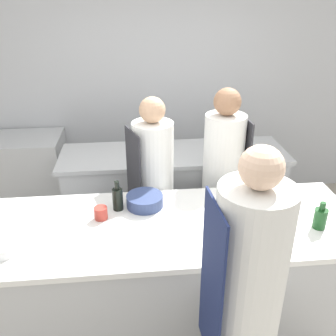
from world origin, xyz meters
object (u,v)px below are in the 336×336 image
object	(u,v)px
chef_at_pass_far	(153,192)
bottle_vinegar	(320,218)
bowl_prep_small	(0,245)
bowl_ceramic_blue	(278,193)
oven_range	(22,177)
chef_at_prep_near	(243,312)
chef_at_stove	(222,182)
bowl_mixing_large	(145,201)
bottle_olive_oil	(118,198)
cup	(101,213)

from	to	relation	value
chef_at_pass_far	bottle_vinegar	world-z (taller)	chef_at_pass_far
bowl_prep_small	bowl_ceramic_blue	distance (m)	1.97
oven_range	bottle_vinegar	world-z (taller)	bottle_vinegar
chef_at_pass_far	bowl_prep_small	distance (m)	1.29
chef_at_prep_near	bottle_vinegar	world-z (taller)	chef_at_prep_near
oven_range	bottle_vinegar	distance (m)	3.17
chef_at_stove	bowl_mixing_large	size ratio (longest dim) A/B	6.27
oven_range	bowl_ceramic_blue	world-z (taller)	bowl_ceramic_blue
bottle_olive_oil	bowl_mixing_large	distance (m)	0.20
chef_at_pass_far	cup	xyz separation A→B (m)	(-0.40, -0.53, 0.15)
bottle_vinegar	bowl_ceramic_blue	xyz separation A→B (m)	(-0.13, 0.41, -0.03)
oven_range	chef_at_pass_far	world-z (taller)	chef_at_pass_far
chef_at_pass_far	bottle_olive_oil	size ratio (longest dim) A/B	7.31
oven_range	bottle_olive_oil	world-z (taller)	bottle_olive_oil
bottle_vinegar	bowl_prep_small	bearing A→B (deg)	-179.31
chef_at_pass_far	bottle_olive_oil	distance (m)	0.54
bottle_vinegar	bowl_prep_small	size ratio (longest dim) A/B	0.72
chef_at_stove	chef_at_pass_far	size ratio (longest dim) A/B	1.02
bottle_vinegar	chef_at_prep_near	bearing A→B (deg)	-137.50
bowl_prep_small	oven_range	bearing A→B (deg)	102.20
bottle_vinegar	bowl_mixing_large	distance (m)	1.21
bottle_vinegar	chef_at_stove	bearing A→B (deg)	116.99
oven_range	bowl_mixing_large	size ratio (longest dim) A/B	3.56
chef_at_stove	chef_at_pass_far	xyz separation A→B (m)	(-0.61, -0.08, -0.02)
bowl_prep_small	chef_at_pass_far	bearing A→B (deg)	39.43
cup	chef_at_stove	bearing A→B (deg)	31.40
bowl_mixing_large	chef_at_stove	bearing A→B (deg)	34.55
chef_at_prep_near	chef_at_pass_far	size ratio (longest dim) A/B	1.10
oven_range	chef_at_prep_near	world-z (taller)	chef_at_prep_near
chef_at_prep_near	bowl_ceramic_blue	bearing A→B (deg)	-31.70
chef_at_prep_near	cup	world-z (taller)	chef_at_prep_near
cup	chef_at_pass_far	bearing A→B (deg)	53.35
chef_at_stove	bottle_olive_oil	xyz separation A→B (m)	(-0.89, -0.50, 0.18)
chef_at_stove	bottle_vinegar	xyz separation A→B (m)	(0.44, -0.87, 0.17)
oven_range	bowl_mixing_large	distance (m)	2.09
chef_at_pass_far	bowl_prep_small	size ratio (longest dim) A/B	6.22
chef_at_stove	cup	distance (m)	1.19
chef_at_prep_near	chef_at_stove	world-z (taller)	chef_at_prep_near
bowl_mixing_large	bowl_prep_small	distance (m)	1.00
oven_range	chef_at_stove	distance (m)	2.31
oven_range	chef_at_pass_far	distance (m)	1.84
chef_at_pass_far	chef_at_stove	bearing A→B (deg)	-101.34
bowl_prep_small	cup	world-z (taller)	cup
chef_at_pass_far	bowl_prep_small	xyz separation A→B (m)	(-0.99, -0.82, 0.14)
oven_range	bottle_vinegar	size ratio (longest dim) A/B	4.97
chef_at_prep_near	chef_at_stove	xyz separation A→B (m)	(0.25, 1.51, -0.07)
oven_range	chef_at_pass_far	xyz separation A→B (m)	(1.41, -1.13, 0.36)
bowl_mixing_large	bowl_prep_small	bearing A→B (deg)	-155.25
bowl_prep_small	cup	xyz separation A→B (m)	(0.60, 0.28, 0.01)
chef_at_pass_far	bowl_mixing_large	distance (m)	0.44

